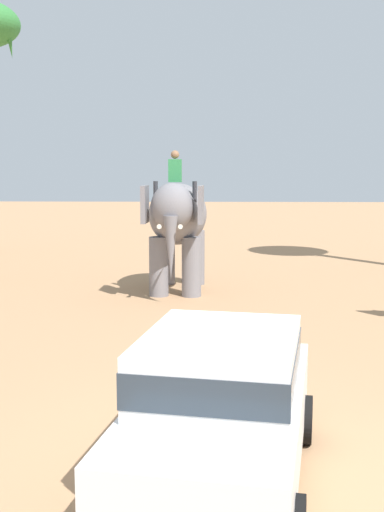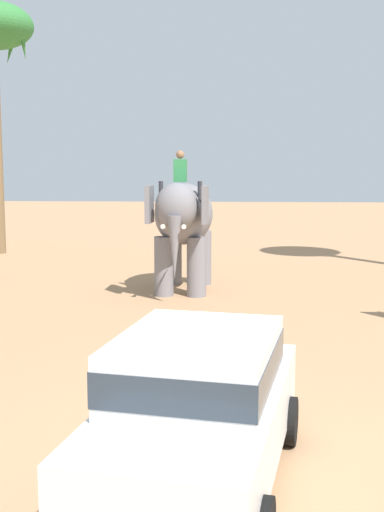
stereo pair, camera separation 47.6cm
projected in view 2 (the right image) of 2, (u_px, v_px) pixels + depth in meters
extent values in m
plane|color=tan|center=(204.00, 463.00, 7.59)|extent=(120.00, 120.00, 0.00)
cube|color=white|center=(199.00, 424.00, 6.99)|extent=(2.37, 4.33, 0.76)
cube|color=white|center=(197.00, 364.00, 6.80)|extent=(1.89, 2.33, 0.64)
cube|color=#2D3842|center=(197.00, 364.00, 6.80)|extent=(1.91, 2.36, 0.35)
cylinder|color=black|center=(158.00, 409.00, 8.47)|extent=(0.28, 0.62, 0.60)
cylinder|color=black|center=(289.00, 421.00, 8.07)|extent=(0.28, 0.62, 0.60)
cylinder|color=black|center=(79.00, 507.00, 6.02)|extent=(0.28, 0.62, 0.60)
ellipsoid|color=slate|center=(184.00, 214.00, 18.15)|extent=(1.70, 3.15, 1.70)
cylinder|color=slate|center=(196.00, 267.00, 17.37)|extent=(0.52, 0.52, 1.60)
cylinder|color=slate|center=(164.00, 266.00, 17.46)|extent=(0.52, 0.52, 1.60)
cylinder|color=slate|center=(202.00, 257.00, 19.21)|extent=(0.52, 0.52, 1.60)
cylinder|color=slate|center=(173.00, 257.00, 19.30)|extent=(0.52, 0.52, 1.60)
ellipsoid|color=slate|center=(177.00, 207.00, 16.51)|extent=(1.13, 1.03, 1.20)
cube|color=slate|center=(205.00, 205.00, 16.53)|extent=(0.15, 0.80, 0.96)
cube|color=slate|center=(149.00, 204.00, 16.67)|extent=(0.15, 0.80, 0.96)
cone|color=slate|center=(175.00, 248.00, 16.20)|extent=(0.37, 0.37, 1.60)
cone|color=beige|center=(185.00, 228.00, 16.16)|extent=(0.14, 0.57, 0.21)
cone|color=beige|center=(164.00, 227.00, 16.21)|extent=(0.14, 0.57, 0.21)
cube|color=#338C4C|center=(180.00, 171.00, 17.15)|extent=(0.35, 0.25, 0.60)
sphere|color=#8E6647|center=(180.00, 155.00, 17.10)|extent=(0.22, 0.22, 0.22)
cylinder|color=#333338|center=(200.00, 192.00, 17.17)|extent=(0.12, 0.12, 0.55)
cylinder|color=#333338|center=(161.00, 191.00, 17.28)|extent=(0.12, 0.12, 0.55)
cone|color=#337A38|center=(23.00, 38.00, 25.18)|extent=(0.40, 0.92, 1.64)
cone|color=#337A38|center=(12.00, 44.00, 26.37)|extent=(0.91, 0.57, 1.67)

